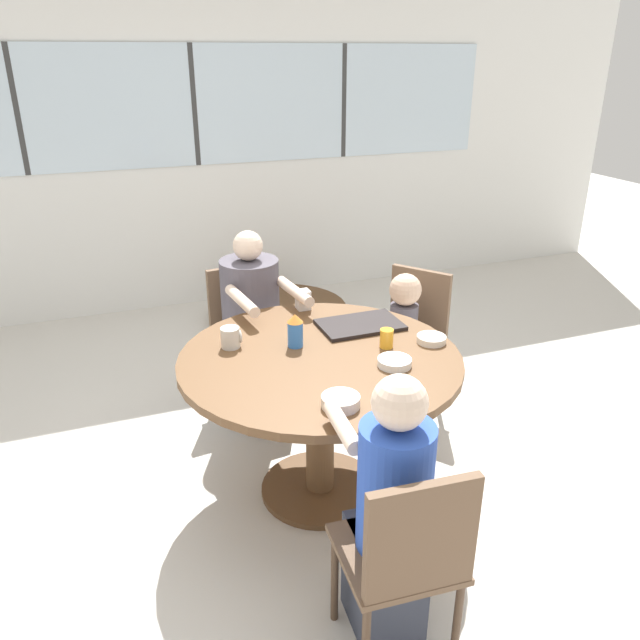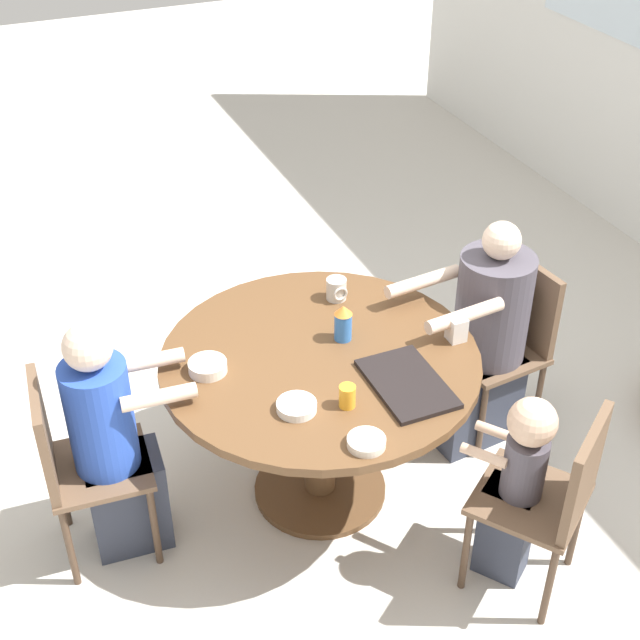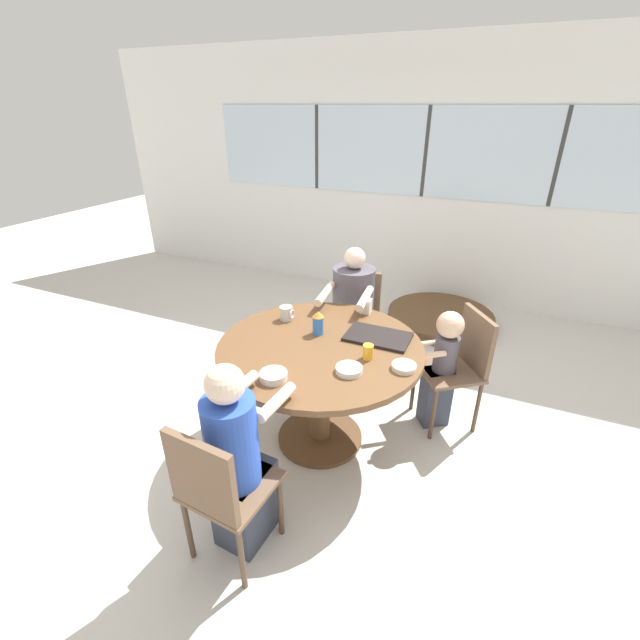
# 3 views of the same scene
# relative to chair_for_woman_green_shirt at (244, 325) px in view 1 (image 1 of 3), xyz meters

# --- Properties ---
(ground_plane) EXTENTS (16.00, 16.00, 0.00)m
(ground_plane) POSITION_rel_chair_for_woman_green_shirt_xyz_m (0.11, -1.03, -0.53)
(ground_plane) COLOR beige
(wall_back_with_windows) EXTENTS (8.40, 0.08, 2.80)m
(wall_back_with_windows) POSITION_rel_chair_for_woman_green_shirt_xyz_m (0.11, 1.86, 0.89)
(wall_back_with_windows) COLOR silver
(wall_back_with_windows) RESTS_ON ground_plane
(dining_table) EXTENTS (1.32, 1.32, 0.77)m
(dining_table) POSITION_rel_chair_for_woman_green_shirt_xyz_m (0.11, -1.03, 0.08)
(dining_table) COLOR brown
(dining_table) RESTS_ON ground_plane
(chair_for_woman_green_shirt) EXTENTS (0.44, 0.44, 0.88)m
(chair_for_woman_green_shirt) POSITION_rel_chair_for_woman_green_shirt_xyz_m (0.00, 0.00, 0.00)
(chair_for_woman_green_shirt) COLOR brown
(chair_for_woman_green_shirt) RESTS_ON ground_plane
(chair_for_man_blue_shirt) EXTENTS (0.43, 0.43, 0.88)m
(chair_for_man_blue_shirt) POSITION_rel_chair_for_woman_green_shirt_xyz_m (0.03, -2.06, 0.00)
(chair_for_man_blue_shirt) COLOR brown
(chair_for_man_blue_shirt) RESTS_ON ground_plane
(chair_for_toddler) EXTENTS (0.56, 0.56, 0.88)m
(chair_for_toddler) POSITION_rel_chair_for_woman_green_shirt_xyz_m (0.94, -0.42, 0.00)
(chair_for_toddler) COLOR brown
(chair_for_toddler) RESTS_ON ground_plane
(person_woman_green_shirt) EXTENTS (0.41, 0.67, 1.15)m
(person_woman_green_shirt) POSITION_rel_chair_for_woman_green_shirt_xyz_m (0.02, -0.17, -0.01)
(person_woman_green_shirt) COLOR #333847
(person_woman_green_shirt) RESTS_ON ground_plane
(person_man_blue_shirt) EXTENTS (0.32, 0.51, 1.13)m
(person_man_blue_shirt) POSITION_rel_chair_for_woman_green_shirt_xyz_m (0.05, -1.90, -0.00)
(person_man_blue_shirt) COLOR #333847
(person_man_blue_shirt) RESTS_ON ground_plane
(person_toddler) EXTENTS (0.34, 0.31, 0.91)m
(person_toddler) POSITION_rel_chair_for_woman_green_shirt_xyz_m (0.82, -0.51, -0.06)
(person_toddler) COLOR #333847
(person_toddler) RESTS_ON ground_plane
(food_tray_dark) EXTENTS (0.42, 0.27, 0.02)m
(food_tray_dark) POSITION_rel_chair_for_woman_green_shirt_xyz_m (0.42, -0.79, 0.26)
(food_tray_dark) COLOR black
(food_tray_dark) RESTS_ON dining_table
(coffee_mug) EXTENTS (0.10, 0.09, 0.10)m
(coffee_mug) POSITION_rel_chair_for_woman_green_shirt_xyz_m (-0.25, -0.79, 0.30)
(coffee_mug) COLOR beige
(coffee_mug) RESTS_ON dining_table
(sippy_cup) EXTENTS (0.08, 0.08, 0.17)m
(sippy_cup) POSITION_rel_chair_for_woman_green_shirt_xyz_m (0.04, -0.89, 0.33)
(sippy_cup) COLOR blue
(sippy_cup) RESTS_ON dining_table
(juice_glass) EXTENTS (0.06, 0.06, 0.09)m
(juice_glass) POSITION_rel_chair_for_woman_green_shirt_xyz_m (0.44, -1.06, 0.29)
(juice_glass) COLOR gold
(juice_glass) RESTS_ON dining_table
(milk_carton_small) EXTENTS (0.07, 0.07, 0.11)m
(milk_carton_small) POSITION_rel_chair_for_woman_green_shirt_xyz_m (0.23, -0.46, 0.30)
(milk_carton_small) COLOR silver
(milk_carton_small) RESTS_ON dining_table
(bowl_white_shallow) EXTENTS (0.15, 0.15, 0.04)m
(bowl_white_shallow) POSITION_rel_chair_for_woman_green_shirt_xyz_m (0.39, -1.24, 0.26)
(bowl_white_shallow) COLOR white
(bowl_white_shallow) RESTS_ON dining_table
(bowl_cereal) EXTENTS (0.14, 0.14, 0.03)m
(bowl_cereal) POSITION_rel_chair_for_woman_green_shirt_xyz_m (0.67, -1.08, 0.26)
(bowl_cereal) COLOR silver
(bowl_cereal) RESTS_ON dining_table
(bowl_fruit) EXTENTS (0.16, 0.16, 0.05)m
(bowl_fruit) POSITION_rel_chair_for_woman_green_shirt_xyz_m (0.03, -1.48, 0.27)
(bowl_fruit) COLOR silver
(bowl_fruit) RESTS_ON dining_table
(folded_table_stack) EXTENTS (1.13, 1.13, 0.12)m
(folded_table_stack) POSITION_rel_chair_for_woman_green_shirt_xyz_m (0.58, 1.17, -0.47)
(folded_table_stack) COLOR brown
(folded_table_stack) RESTS_ON ground_plane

